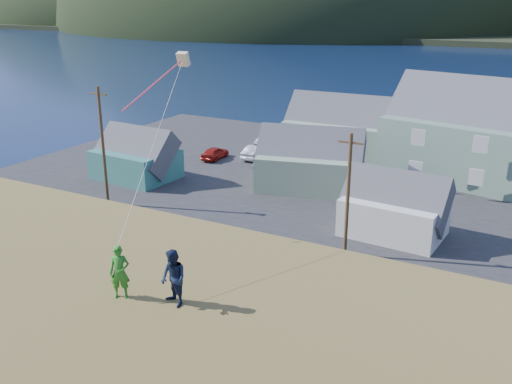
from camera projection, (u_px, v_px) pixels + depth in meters
ground at (325, 263)px, 36.82m from camera, size 900.00×900.00×0.00m
grass_strip at (313, 275)px, 35.13m from camera, size 110.00×8.00×0.10m
waterfront_lot at (395, 187)px, 50.96m from camera, size 72.00×36.00×0.12m
wharf at (397, 127)px, 72.67m from camera, size 26.00×14.00×0.90m
shed_teal at (135, 156)px, 52.78m from camera, size 7.98×5.85×5.99m
shed_palegreen_near at (310, 161)px, 49.98m from camera, size 10.28×7.67×6.70m
shed_white at (395, 207)px, 40.17m from camera, size 7.57×5.28×5.77m
shed_palegreen_far at (342, 128)px, 60.51m from camera, size 11.90×7.07×7.89m
utility_poles at (309, 185)px, 37.43m from camera, size 35.39×0.24×9.64m
parked_cars at (327, 158)px, 57.18m from camera, size 24.07×12.87×1.54m
kite_flyer_green at (120, 272)px, 18.04m from camera, size 0.77×0.69×1.77m
kite_flyer_navy at (173, 278)px, 17.56m from camera, size 1.10×1.00×1.84m
kite_rig at (178, 65)px, 22.69m from camera, size 1.70×3.71×8.80m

